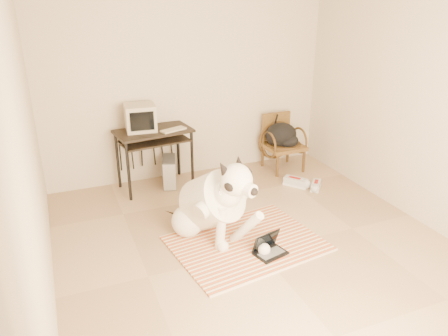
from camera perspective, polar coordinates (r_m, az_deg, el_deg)
floor at (r=4.62m, az=4.65°, el=-10.67°), size 4.50×4.50×0.00m
wall_back at (r=6.07m, az=-4.66°, el=11.32°), size 4.50×0.00×4.50m
wall_left at (r=3.63m, az=-24.13°, el=1.56°), size 0.00×4.50×4.50m
wall_right at (r=5.25m, az=25.24°, el=7.46°), size 0.00×4.50×4.50m
rug at (r=4.71m, az=2.96°, el=-9.78°), size 1.66×1.35×0.02m
dog at (r=4.64m, az=-1.52°, el=-4.61°), size 0.84×1.27×1.04m
laptop at (r=4.53m, az=5.86°, el=-10.36°), size 0.36×0.30×0.22m
computer_desk at (r=5.79m, az=-9.14°, el=3.82°), size 1.03×0.66×0.81m
crt_monitor at (r=5.74m, az=-10.87°, el=6.49°), size 0.41×0.40×0.34m
desk_keyboard at (r=5.70m, az=-6.62°, el=4.98°), size 0.36×0.23×0.02m
pc_tower at (r=6.00m, az=-7.14°, el=-0.50°), size 0.28×0.45×0.39m
rattan_chair at (r=6.50m, az=7.58°, el=3.35°), size 0.55×0.53×0.81m
backpack at (r=6.39m, az=7.62°, el=4.19°), size 0.47×0.42×0.35m
sneaker_left at (r=6.06m, az=9.37°, el=-1.85°), size 0.31×0.35×0.12m
sneaker_right at (r=6.03m, az=11.91°, el=-2.27°), size 0.27×0.28×0.10m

